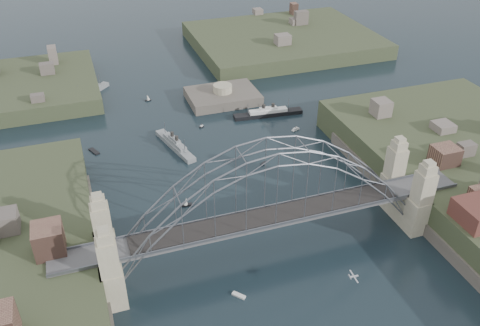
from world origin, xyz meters
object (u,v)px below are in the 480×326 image
object	(u,v)px
ocean_liner	(268,113)
naval_cruiser_near	(175,145)
fort_island	(223,101)
bridge	(270,200)
naval_cruiser_far	(90,92)

from	to	relation	value
ocean_liner	naval_cruiser_near	bearing A→B (deg)	-162.91
fort_island	ocean_liner	size ratio (longest dim) A/B	1.03
bridge	ocean_liner	world-z (taller)	bridge
bridge	naval_cruiser_near	size ratio (longest dim) A/B	4.42
fort_island	naval_cruiser_near	size ratio (longest dim) A/B	1.16
fort_island	naval_cruiser_near	xyz separation A→B (m)	(-21.08, -24.11, 1.22)
bridge	naval_cruiser_near	world-z (taller)	bridge
bridge	naval_cruiser_near	distance (m)	48.16
bridge	ocean_liner	xyz separation A→B (m)	(21.82, 55.40, -11.52)
naval_cruiser_far	ocean_liner	distance (m)	59.48
bridge	ocean_liner	size ratio (longest dim) A/B	3.94
bridge	fort_island	bearing A→B (deg)	80.27
ocean_liner	fort_island	bearing A→B (deg)	123.92
bridge	naval_cruiser_near	bearing A→B (deg)	101.20
bridge	naval_cruiser_far	world-z (taller)	bridge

